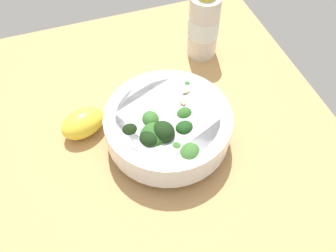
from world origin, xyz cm
name	(u,v)px	position (x,y,z in cm)	size (l,w,h in cm)	color
ground_plane	(147,134)	(0.00, 0.00, -2.39)	(71.17, 71.17, 4.78)	tan
bowl_of_broccoli	(167,126)	(2.83, -4.37, 4.50)	(22.26, 22.26, 10.30)	white
lemon_wedge	(83,123)	(-11.18, 2.63, 2.58)	(8.30, 5.52, 5.15)	yellow
bottle_tall	(204,26)	(17.88, 16.14, 7.26)	(6.53, 6.53, 15.42)	beige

